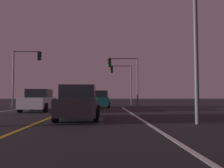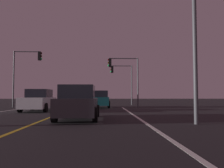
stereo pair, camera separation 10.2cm
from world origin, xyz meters
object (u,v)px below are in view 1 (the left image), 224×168
(car_ahead_far, at_px, (100,99))
(street_lamp_right_near, at_px, (182,9))
(car_oncoming, at_px, (39,101))
(traffic_light_near_left, at_px, (26,66))
(traffic_light_near_right, at_px, (123,70))
(car_lead_same_lane, at_px, (79,103))
(traffic_light_far_right, at_px, (121,76))

(car_ahead_far, distance_m, street_lamp_right_near, 14.70)
(car_oncoming, height_order, traffic_light_near_left, traffic_light_near_left)
(traffic_light_near_left, bearing_deg, traffic_light_near_right, -0.00)
(car_ahead_far, relative_size, street_lamp_right_near, 0.56)
(car_lead_same_lane, bearing_deg, traffic_light_far_right, -10.91)
(car_oncoming, height_order, traffic_light_near_right, traffic_light_near_right)
(car_lead_same_lane, height_order, traffic_light_near_right, traffic_light_near_right)
(car_oncoming, bearing_deg, traffic_light_near_left, -153.23)
(car_ahead_far, distance_m, traffic_light_near_right, 3.95)
(street_lamp_right_near, bearing_deg, traffic_light_near_right, -84.50)
(traffic_light_far_right, bearing_deg, traffic_light_near_right, 87.88)
(traffic_light_near_right, bearing_deg, street_lamp_right_near, 95.50)
(car_lead_same_lane, height_order, traffic_light_far_right, traffic_light_far_right)
(car_lead_same_lane, height_order, traffic_light_near_left, traffic_light_near_left)
(car_ahead_far, distance_m, car_oncoming, 6.95)
(street_lamp_right_near, bearing_deg, traffic_light_near_left, -51.48)
(car_lead_same_lane, bearing_deg, traffic_light_near_left, 28.95)
(car_oncoming, bearing_deg, traffic_light_near_right, 129.95)
(traffic_light_far_right, bearing_deg, street_lamp_right_near, 93.39)
(traffic_light_near_right, height_order, street_lamp_right_near, street_lamp_right_near)
(car_lead_same_lane, height_order, car_oncoming, same)
(car_ahead_far, bearing_deg, traffic_light_near_left, 84.70)
(car_ahead_far, bearing_deg, car_lead_same_lane, 176.01)
(traffic_light_near_right, height_order, traffic_light_near_left, traffic_light_near_left)
(car_oncoming, bearing_deg, car_ahead_far, 138.31)
(traffic_light_far_right, distance_m, street_lamp_right_near, 19.88)
(car_lead_same_lane, distance_m, traffic_light_near_left, 14.45)
(car_ahead_far, relative_size, traffic_light_far_right, 0.84)
(street_lamp_right_near, bearing_deg, car_oncoming, -45.00)
(car_lead_same_lane, bearing_deg, traffic_light_near_right, -14.71)
(car_ahead_far, distance_m, car_lead_same_lane, 11.60)
(car_ahead_far, height_order, street_lamp_right_near, street_lamp_right_near)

